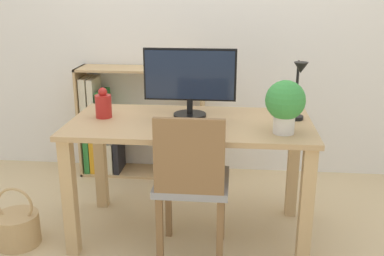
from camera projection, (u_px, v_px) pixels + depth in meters
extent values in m
plane|color=#CCB284|center=(190.00, 232.00, 2.83)|extent=(10.00, 10.00, 0.00)
cube|color=silver|center=(204.00, 10.00, 3.46)|extent=(8.00, 0.05, 2.60)
cube|color=tan|center=(190.00, 124.00, 2.61)|extent=(1.41, 0.70, 0.03)
cube|color=tan|center=(70.00, 198.00, 2.50)|extent=(0.07, 0.07, 0.70)
cube|color=tan|center=(306.00, 209.00, 2.38)|extent=(0.07, 0.07, 0.70)
cube|color=tan|center=(100.00, 159.00, 3.06)|extent=(0.07, 0.07, 0.70)
cube|color=tan|center=(293.00, 166.00, 2.94)|extent=(0.07, 0.07, 0.70)
cylinder|color=black|center=(190.00, 115.00, 2.71)|extent=(0.20, 0.20, 0.02)
cylinder|color=black|center=(190.00, 106.00, 2.69)|extent=(0.04, 0.04, 0.09)
cube|color=black|center=(190.00, 75.00, 2.64)|extent=(0.55, 0.02, 0.31)
cube|color=#192338|center=(190.00, 75.00, 2.64)|extent=(0.53, 0.03, 0.29)
cube|color=silver|center=(192.00, 122.00, 2.56)|extent=(0.35, 0.12, 0.02)
cylinder|color=#B2231E|center=(103.00, 106.00, 2.67)|extent=(0.10, 0.10, 0.14)
sphere|color=#B2231E|center=(103.00, 92.00, 2.64)|extent=(0.05, 0.05, 0.05)
cylinder|color=black|center=(295.00, 117.00, 2.65)|extent=(0.10, 0.10, 0.02)
cylinder|color=black|center=(297.00, 89.00, 2.60)|extent=(0.02, 0.02, 0.32)
cylinder|color=black|center=(300.00, 63.00, 2.50)|extent=(0.01, 0.10, 0.01)
cone|color=black|center=(301.00, 68.00, 2.46)|extent=(0.08, 0.08, 0.06)
cylinder|color=silver|center=(284.00, 125.00, 2.38)|extent=(0.11, 0.11, 0.10)
sphere|color=#388C3D|center=(285.00, 100.00, 2.34)|extent=(0.21, 0.21, 0.21)
cube|color=gray|center=(192.00, 182.00, 2.49)|extent=(0.40, 0.40, 0.04)
cube|color=brown|center=(189.00, 157.00, 2.24)|extent=(0.36, 0.03, 0.40)
cube|color=brown|center=(160.00, 232.00, 2.42)|extent=(0.04, 0.04, 0.42)
cube|color=brown|center=(220.00, 235.00, 2.39)|extent=(0.04, 0.04, 0.42)
cube|color=brown|center=(168.00, 205.00, 2.72)|extent=(0.04, 0.04, 0.42)
cube|color=brown|center=(222.00, 207.00, 2.70)|extent=(0.04, 0.04, 0.42)
cube|color=tan|center=(83.00, 120.00, 3.64)|extent=(0.02, 0.28, 0.87)
cube|color=tan|center=(202.00, 124.00, 3.55)|extent=(0.02, 0.28, 0.87)
cube|color=tan|center=(144.00, 171.00, 3.73)|extent=(0.99, 0.28, 0.02)
cube|color=tan|center=(140.00, 69.00, 3.47)|extent=(0.99, 0.28, 0.02)
cube|color=tan|center=(142.00, 122.00, 3.60)|extent=(0.95, 0.28, 0.02)
cube|color=#2D7F38|center=(90.00, 148.00, 3.71)|extent=(0.04, 0.24, 0.37)
cube|color=orange|center=(98.00, 154.00, 3.72)|extent=(0.07, 0.24, 0.26)
cube|color=black|center=(106.00, 151.00, 3.70)|extent=(0.04, 0.24, 0.32)
cube|color=beige|center=(113.00, 155.00, 3.71)|extent=(0.05, 0.24, 0.25)
cube|color=black|center=(119.00, 154.00, 3.70)|extent=(0.04, 0.24, 0.28)
cube|color=beige|center=(87.00, 99.00, 3.58)|extent=(0.05, 0.24, 0.35)
cube|color=beige|center=(95.00, 99.00, 3.58)|extent=(0.05, 0.24, 0.34)
cube|color=#2D7F38|center=(103.00, 105.00, 3.59)|extent=(0.06, 0.24, 0.24)
cylinder|color=tan|center=(18.00, 229.00, 2.67)|extent=(0.26, 0.26, 0.19)
torus|color=tan|center=(15.00, 205.00, 2.62)|extent=(0.22, 0.02, 0.22)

